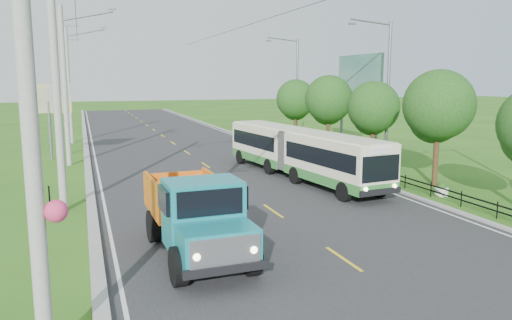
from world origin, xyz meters
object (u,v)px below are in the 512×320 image
streetlight_far (295,86)px  billboard_right (359,81)px  pole_far (69,84)px  planter_mid (355,163)px  billboard_left (48,103)px  dump_truck (196,210)px  planter_far (302,147)px  tree_fifth (328,102)px  pole_near (57,89)px  tree_fourth (373,110)px  bus (300,150)px  planter_near (441,190)px  pole_nearest (32,110)px  tree_back (296,101)px  streetlight_mid (386,89)px  pole_mid (65,86)px  tree_third (438,109)px

streetlight_far → billboard_right: streetlight_far is taller
pole_far → planter_mid: size_ratio=14.93×
planter_mid → billboard_left: bearing=151.1°
streetlight_far → dump_truck: 30.26m
planter_far → tree_fifth: bearing=-56.0°
pole_near → planter_far: 21.83m
tree_fourth → billboard_left: size_ratio=1.04×
pole_far → bus: (12.24, -20.83, -3.50)m
tree_fifth → planter_near: bearing=-95.1°
pole_near → tree_fifth: pole_near is taller
billboard_right → bus: billboard_right is taller
dump_truck → pole_nearest: bearing=-131.5°
streetlight_far → tree_back: bearing=-112.9°
tree_fourth → planter_near: 8.87m
bus → planter_near: bearing=-59.7°
pole_far → bus: bearing=-59.6°
tree_back → bus: size_ratio=0.40×
billboard_right → dump_truck: bearing=-132.2°
streetlight_mid → billboard_left: bearing=153.6°
pole_mid → pole_far: bearing=90.0°
pole_mid → billboard_right: pole_mid is taller
pole_nearest → tree_back: pole_nearest is taller
planter_mid → tree_fifth: bearing=78.4°
bus → billboard_right: bearing=36.7°
pole_nearest → pole_far: size_ratio=1.00×
planter_mid → billboard_right: size_ratio=0.09×
planter_mid → billboard_left: billboard_left is taller
pole_near → billboard_right: (20.56, 11.00, 0.25)m
tree_fifth → billboard_right: billboard_right is taller
streetlight_mid → bus: bearing=-164.6°
planter_far → billboard_left: 18.56m
tree_third → tree_fifth: size_ratio=1.03×
billboard_right → tree_back: bearing=111.7°
billboard_left → dump_truck: 22.91m
planter_mid → planter_far: 8.00m
tree_third → streetlight_mid: streetlight_mid is taller
pole_nearest → billboard_left: 27.05m
streetlight_mid → planter_near: size_ratio=13.54×
planter_far → planter_mid: bearing=-90.0°
tree_third → billboard_left: size_ratio=1.15×
tree_fourth → bus: tree_fourth is taller
pole_far → planter_far: (16.86, -11.00, -4.81)m
streetlight_mid → planter_mid: streetlight_mid is taller
pole_nearest → planter_far: 30.50m
pole_far → tree_fourth: (18.12, -18.86, -1.51)m
planter_mid → bus: bearing=-158.4°
planter_near → billboard_left: 25.78m
billboard_left → tree_fifth: bearing=-11.3°
tree_fifth → planter_far: size_ratio=8.66×
tree_fifth → billboard_left: size_ratio=1.12×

